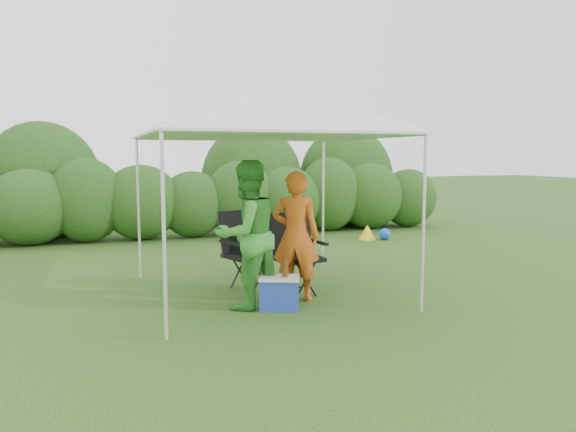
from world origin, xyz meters
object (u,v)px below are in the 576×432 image
object	(u,v)px
chair_left	(245,245)
chair_right	(295,247)
man	(296,236)
cooler	(279,293)
woman	(247,235)
canopy	(263,109)

from	to	relation	value
chair_left	chair_right	bearing A→B (deg)	-52.18
man	cooler	xyz separation A→B (m)	(-0.34, -0.35, -0.63)
chair_right	woman	size ratio (longest dim) A/B	0.60
canopy	chair_left	size ratio (longest dim) A/B	2.84
chair_left	woman	world-z (taller)	woman
chair_right	cooler	world-z (taller)	chair_right
chair_right	chair_left	world-z (taller)	chair_left
man	cooler	size ratio (longest dim) A/B	2.90
chair_left	woman	distance (m)	1.01
canopy	chair_left	world-z (taller)	canopy
chair_left	woman	size ratio (longest dim) A/B	0.60
canopy	cooler	bearing A→B (deg)	-94.09
canopy	man	bearing A→B (deg)	-59.21
chair_right	cooler	xyz separation A→B (m)	(-0.48, -0.77, -0.41)
chair_right	man	bearing A→B (deg)	-113.27
woman	canopy	bearing A→B (deg)	-145.40
canopy	woman	xyz separation A→B (m)	(-0.40, -0.61, -1.56)
canopy	chair_right	size ratio (longest dim) A/B	2.88
chair_right	man	distance (m)	0.50
canopy	chair_left	bearing A→B (deg)	117.46
chair_left	cooler	distance (m)	1.23
man	woman	bearing A→B (deg)	39.43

